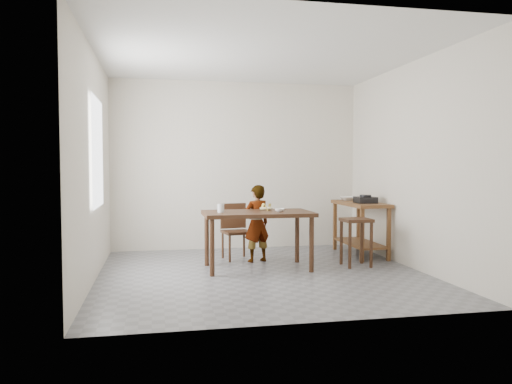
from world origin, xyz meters
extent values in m
cube|color=slate|center=(0.00, 0.00, -0.02)|extent=(4.00, 4.00, 0.04)
cube|color=white|center=(0.00, 0.00, 2.72)|extent=(4.00, 4.00, 0.04)
cube|color=silver|center=(0.00, 2.02, 1.35)|extent=(4.00, 0.04, 2.70)
cube|color=silver|center=(0.00, -2.02, 1.35)|extent=(4.00, 0.04, 2.70)
cube|color=silver|center=(-2.02, 0.00, 1.35)|extent=(0.04, 4.00, 2.70)
cube|color=silver|center=(2.02, 0.00, 1.35)|extent=(0.04, 4.00, 2.70)
cube|color=white|center=(-1.97, 0.20, 1.50)|extent=(0.02, 1.10, 1.30)
imported|color=white|center=(0.09, 0.78, 0.54)|extent=(0.46, 0.37, 1.08)
cylinder|color=silver|center=(-0.48, 0.29, 0.80)|extent=(0.09, 0.09, 0.11)
imported|color=white|center=(0.28, 0.24, 0.77)|extent=(0.14, 0.14, 0.04)
imported|color=white|center=(1.68, 1.39, 0.83)|extent=(0.25, 0.25, 0.06)
cube|color=black|center=(1.71, 0.80, 0.85)|extent=(0.29, 0.29, 0.09)
camera|label=1|loc=(-1.28, -6.02, 1.34)|focal=35.00mm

